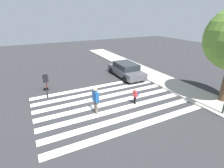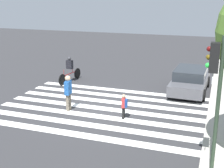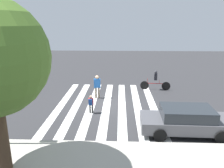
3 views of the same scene
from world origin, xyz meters
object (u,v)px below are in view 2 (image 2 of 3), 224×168
(traffic_light, at_px, (215,82))
(pedestrian_child_with_backpack, at_px, (68,91))
(cyclist_near_curb, at_px, (70,69))
(pedestrian_adult_tall_backpack, at_px, (124,105))
(car_parked_dark_suv, at_px, (190,80))

(traffic_light, xyz_separation_m, pedestrian_child_with_backpack, (-3.73, -6.63, -2.07))
(traffic_light, bearing_deg, cyclist_near_curb, -133.24)
(pedestrian_adult_tall_backpack, bearing_deg, traffic_light, -142.79)
(cyclist_near_curb, bearing_deg, pedestrian_adult_tall_backpack, 53.40)
(car_parked_dark_suv, bearing_deg, pedestrian_adult_tall_backpack, -23.16)
(cyclist_near_curb, relative_size, car_parked_dark_suv, 0.54)
(pedestrian_child_with_backpack, relative_size, car_parked_dark_suv, 0.38)
(traffic_light, relative_size, pedestrian_adult_tall_backpack, 3.79)
(traffic_light, relative_size, pedestrian_child_with_backpack, 2.50)
(cyclist_near_curb, bearing_deg, traffic_light, 53.03)
(traffic_light, xyz_separation_m, cyclist_near_curb, (-8.36, -8.89, -2.18))
(pedestrian_child_with_backpack, bearing_deg, car_parked_dark_suv, -53.12)
(traffic_light, height_order, cyclist_near_curb, traffic_light)
(pedestrian_child_with_backpack, bearing_deg, pedestrian_adult_tall_backpack, -99.21)
(pedestrian_child_with_backpack, distance_m, pedestrian_adult_tall_backpack, 2.85)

